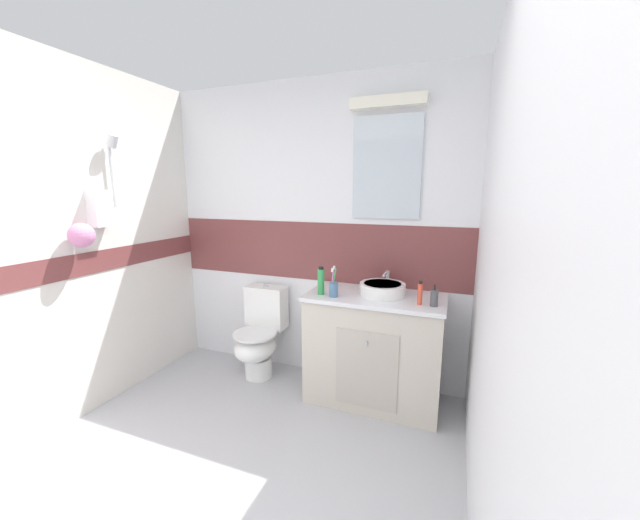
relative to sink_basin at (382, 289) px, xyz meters
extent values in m
cube|color=#B2B2B7|center=(-0.66, -0.96, -0.92)|extent=(3.20, 3.48, 0.04)
cube|color=white|center=(-0.66, 0.29, -0.47)|extent=(3.20, 0.10, 0.85)
cube|color=brown|center=(-0.66, 0.29, 0.20)|extent=(3.20, 0.10, 0.50)
cube|color=white|center=(-0.66, 0.29, 1.03)|extent=(3.20, 0.10, 1.15)
cube|color=silver|center=(-0.04, 0.23, 0.88)|extent=(0.52, 0.02, 0.77)
cube|color=white|center=(-0.04, 0.19, 1.35)|extent=(0.56, 0.10, 0.08)
cube|color=silver|center=(-2.01, -0.96, 0.35)|extent=(0.10, 3.48, 2.50)
cube|color=brown|center=(-1.96, -0.96, 0.20)|extent=(0.01, 3.48, 0.16)
cube|color=white|center=(-1.91, -0.71, 0.59)|extent=(0.10, 0.14, 0.26)
cylinder|color=silver|center=(-1.93, -0.57, 0.83)|extent=(0.02, 0.02, 0.48)
cylinder|color=silver|center=(-1.89, -0.57, 1.07)|extent=(0.10, 0.07, 0.11)
sphere|color=pink|center=(-1.86, -0.91, 0.42)|extent=(0.16, 0.16, 0.16)
cube|color=white|center=(0.69, -0.96, 0.35)|extent=(0.10, 3.48, 2.50)
cube|color=beige|center=(-0.04, -0.01, -0.49)|extent=(0.99, 0.51, 0.82)
cube|color=white|center=(-0.04, -0.02, -0.06)|extent=(1.01, 0.53, 0.03)
cube|color=#B6AD9F|center=(-0.04, -0.27, -0.53)|extent=(0.45, 0.01, 0.57)
cylinder|color=silver|center=(-0.04, -0.29, -0.32)|extent=(0.02, 0.02, 0.03)
cylinder|color=white|center=(0.00, 0.00, 0.00)|extent=(0.34, 0.34, 0.09)
cylinder|color=#B3B3B8|center=(0.00, 0.00, 0.03)|extent=(0.28, 0.28, 0.01)
cylinder|color=silver|center=(0.00, 0.20, 0.02)|extent=(0.03, 0.03, 0.14)
cylinder|color=silver|center=(0.00, 0.10, 0.09)|extent=(0.02, 0.15, 0.02)
cylinder|color=white|center=(-1.06, -0.04, -0.81)|extent=(0.24, 0.24, 0.18)
ellipsoid|color=white|center=(-1.06, -0.08, -0.61)|extent=(0.34, 0.42, 0.22)
cylinder|color=white|center=(-1.06, -0.08, -0.49)|extent=(0.37, 0.37, 0.02)
cube|color=white|center=(-1.06, 0.13, -0.31)|extent=(0.36, 0.17, 0.38)
cylinder|color=silver|center=(-1.06, 0.13, -0.11)|extent=(0.04, 0.04, 0.02)
cylinder|color=#4C7299|center=(-0.33, -0.17, 0.00)|extent=(0.07, 0.07, 0.10)
cylinder|color=#3FB259|center=(-0.33, -0.16, 0.07)|extent=(0.04, 0.02, 0.18)
cube|color=white|center=(-0.33, -0.16, 0.16)|extent=(0.02, 0.02, 0.03)
cylinder|color=#D872BF|center=(-0.34, -0.17, 0.07)|extent=(0.02, 0.02, 0.17)
cube|color=white|center=(-0.34, -0.17, 0.15)|extent=(0.01, 0.02, 0.03)
cylinder|color=#4C4C51|center=(0.38, -0.14, 0.01)|extent=(0.05, 0.05, 0.11)
cylinder|color=#262626|center=(0.38, -0.14, 0.08)|extent=(0.01, 0.01, 0.04)
cylinder|color=#262626|center=(0.38, -0.15, 0.10)|extent=(0.01, 0.02, 0.01)
cylinder|color=green|center=(-0.43, -0.15, 0.05)|extent=(0.05, 0.05, 0.19)
cylinder|color=black|center=(-0.43, -0.15, 0.15)|extent=(0.04, 0.04, 0.02)
cylinder|color=#D84C33|center=(0.28, -0.14, 0.02)|extent=(0.03, 0.03, 0.15)
cylinder|color=black|center=(0.28, -0.14, 0.11)|extent=(0.02, 0.02, 0.02)
camera|label=1|loc=(0.49, -2.56, 0.72)|focal=20.06mm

